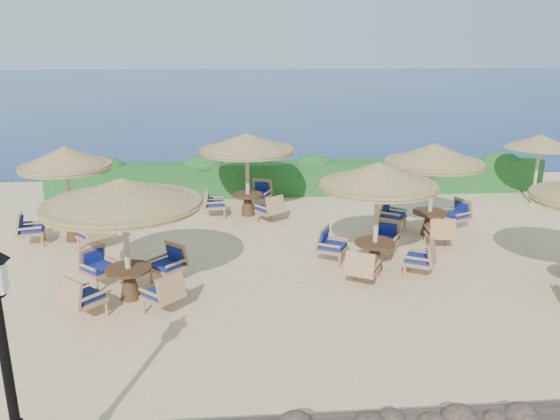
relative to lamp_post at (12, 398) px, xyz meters
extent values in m
plane|color=beige|center=(4.80, 6.80, -1.55)|extent=(120.00, 120.00, 0.00)
plane|color=navy|center=(4.80, 76.80, -1.55)|extent=(160.00, 160.00, 0.00)
cube|color=#1A5120|center=(4.80, 14.00, -0.95)|extent=(18.00, 0.90, 1.20)
cylinder|color=black|center=(0.00, 0.00, 0.00)|extent=(0.11, 0.11, 2.40)
cylinder|color=beige|center=(12.60, 12.00, -0.45)|extent=(0.10, 0.10, 2.20)
cone|color=olive|center=(12.60, 12.00, 0.63)|extent=(2.30, 2.30, 0.45)
cylinder|color=beige|center=(0.15, 5.64, -0.35)|extent=(0.12, 0.12, 2.40)
cone|color=olive|center=(0.15, 5.64, 0.83)|extent=(3.28, 3.28, 0.55)
cylinder|color=olive|center=(0.15, 5.64, 0.55)|extent=(3.21, 3.21, 0.14)
cylinder|color=#4D311B|center=(0.15, 5.64, -0.87)|extent=(0.96, 0.96, 0.06)
cone|color=#4D311B|center=(0.15, 5.64, -1.22)|extent=(0.44, 0.44, 0.64)
cylinder|color=beige|center=(5.76, 6.82, -0.35)|extent=(0.12, 0.12, 2.40)
cone|color=olive|center=(5.76, 6.82, 0.83)|extent=(2.78, 2.78, 0.55)
cylinder|color=olive|center=(5.76, 6.82, 0.55)|extent=(2.72, 2.72, 0.14)
cylinder|color=#4D311B|center=(5.76, 6.82, -0.87)|extent=(0.96, 0.96, 0.06)
cone|color=#4D311B|center=(5.76, 6.82, -1.22)|extent=(0.44, 0.44, 0.64)
cylinder|color=beige|center=(-2.10, 9.53, -0.35)|extent=(0.12, 0.12, 2.40)
cone|color=olive|center=(-2.10, 9.53, 0.83)|extent=(2.45, 2.45, 0.55)
cylinder|color=olive|center=(-2.10, 9.53, 0.55)|extent=(2.40, 2.40, 0.14)
cylinder|color=#4D311B|center=(-2.10, 9.53, -0.87)|extent=(0.96, 0.96, 0.06)
cone|color=#4D311B|center=(-2.10, 9.53, -1.22)|extent=(0.44, 0.44, 0.64)
cylinder|color=beige|center=(2.82, 11.54, -0.35)|extent=(0.12, 0.12, 2.40)
cone|color=olive|center=(2.82, 11.54, 0.83)|extent=(3.00, 3.00, 0.55)
cylinder|color=olive|center=(2.82, 11.54, 0.55)|extent=(2.94, 2.94, 0.14)
cylinder|color=#4D311B|center=(2.82, 11.54, -0.87)|extent=(0.96, 0.96, 0.06)
cone|color=#4D311B|center=(2.82, 11.54, -1.22)|extent=(0.44, 0.44, 0.64)
cylinder|color=beige|center=(7.94, 9.18, -0.35)|extent=(0.12, 0.12, 2.40)
cone|color=olive|center=(7.94, 9.18, 0.83)|extent=(2.76, 2.76, 0.55)
cylinder|color=olive|center=(7.94, 9.18, 0.55)|extent=(2.70, 2.70, 0.14)
cylinder|color=#4D311B|center=(7.94, 9.18, -0.87)|extent=(0.96, 0.96, 0.06)
cone|color=#4D311B|center=(7.94, 9.18, -1.22)|extent=(0.44, 0.44, 0.64)
camera|label=1|loc=(2.48, -5.28, 3.63)|focal=35.00mm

